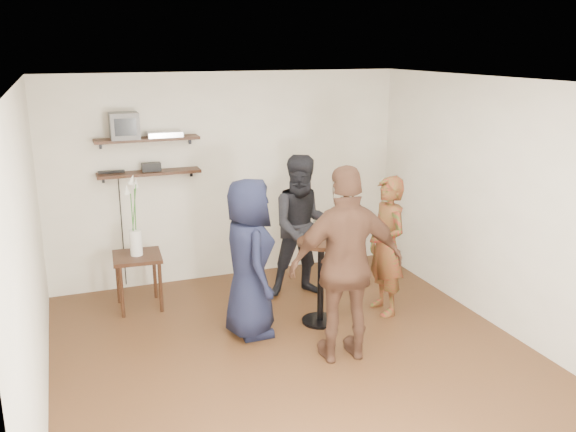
{
  "coord_description": "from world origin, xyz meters",
  "views": [
    {
      "loc": [
        -1.94,
        -4.8,
        2.9
      ],
      "look_at": [
        0.01,
        0.4,
        1.34
      ],
      "focal_mm": 38.0,
      "sensor_mm": 36.0,
      "label": 1
    }
  ],
  "objects_px": {
    "dvd_deck": "(164,134)",
    "side_table": "(137,264)",
    "radio": "(151,167)",
    "person_plaid": "(387,246)",
    "crt_monitor": "(124,126)",
    "person_brown": "(347,265)",
    "person_dark": "(304,227)",
    "drinks_table": "(321,270)",
    "person_navy": "(249,258)"
  },
  "relations": [
    {
      "from": "person_brown",
      "to": "radio",
      "type": "bearing_deg",
      "value": -53.6
    },
    {
      "from": "crt_monitor",
      "to": "person_brown",
      "type": "height_order",
      "value": "crt_monitor"
    },
    {
      "from": "radio",
      "to": "side_table",
      "type": "relative_size",
      "value": 0.35
    },
    {
      "from": "person_dark",
      "to": "person_navy",
      "type": "bearing_deg",
      "value": -131.39
    },
    {
      "from": "person_navy",
      "to": "side_table",
      "type": "bearing_deg",
      "value": 44.34
    },
    {
      "from": "crt_monitor",
      "to": "person_plaid",
      "type": "distance_m",
      "value": 3.26
    },
    {
      "from": "person_plaid",
      "to": "person_dark",
      "type": "relative_size",
      "value": 0.91
    },
    {
      "from": "dvd_deck",
      "to": "person_navy",
      "type": "bearing_deg",
      "value": -71.88
    },
    {
      "from": "person_dark",
      "to": "person_brown",
      "type": "bearing_deg",
      "value": -88.74
    },
    {
      "from": "person_navy",
      "to": "person_brown",
      "type": "relative_size",
      "value": 0.88
    },
    {
      "from": "dvd_deck",
      "to": "person_dark",
      "type": "distance_m",
      "value": 1.96
    },
    {
      "from": "drinks_table",
      "to": "dvd_deck",
      "type": "bearing_deg",
      "value": 128.99
    },
    {
      "from": "side_table",
      "to": "person_navy",
      "type": "relative_size",
      "value": 0.38
    },
    {
      "from": "crt_monitor",
      "to": "person_dark",
      "type": "height_order",
      "value": "crt_monitor"
    },
    {
      "from": "radio",
      "to": "drinks_table",
      "type": "relative_size",
      "value": 0.24
    },
    {
      "from": "dvd_deck",
      "to": "side_table",
      "type": "relative_size",
      "value": 0.63
    },
    {
      "from": "dvd_deck",
      "to": "side_table",
      "type": "distance_m",
      "value": 1.54
    },
    {
      "from": "crt_monitor",
      "to": "person_plaid",
      "type": "height_order",
      "value": "crt_monitor"
    },
    {
      "from": "person_navy",
      "to": "crt_monitor",
      "type": "bearing_deg",
      "value": 32.82
    },
    {
      "from": "drinks_table",
      "to": "person_plaid",
      "type": "bearing_deg",
      "value": 0.34
    },
    {
      "from": "person_plaid",
      "to": "side_table",
      "type": "bearing_deg",
      "value": -113.18
    },
    {
      "from": "radio",
      "to": "person_dark",
      "type": "relative_size",
      "value": 0.13
    },
    {
      "from": "radio",
      "to": "person_navy",
      "type": "relative_size",
      "value": 0.13
    },
    {
      "from": "person_plaid",
      "to": "person_dark",
      "type": "xyz_separation_m",
      "value": [
        -0.67,
        0.77,
        0.07
      ]
    },
    {
      "from": "drinks_table",
      "to": "person_navy",
      "type": "height_order",
      "value": "person_navy"
    },
    {
      "from": "crt_monitor",
      "to": "person_navy",
      "type": "height_order",
      "value": "crt_monitor"
    },
    {
      "from": "person_plaid",
      "to": "person_brown",
      "type": "bearing_deg",
      "value": -48.24
    },
    {
      "from": "side_table",
      "to": "radio",
      "type": "bearing_deg",
      "value": 61.37
    },
    {
      "from": "side_table",
      "to": "person_brown",
      "type": "relative_size",
      "value": 0.34
    },
    {
      "from": "person_dark",
      "to": "person_navy",
      "type": "distance_m",
      "value": 1.18
    },
    {
      "from": "person_dark",
      "to": "person_brown",
      "type": "xyz_separation_m",
      "value": [
        -0.2,
        -1.56,
        0.09
      ]
    },
    {
      "from": "dvd_deck",
      "to": "person_brown",
      "type": "xyz_separation_m",
      "value": [
        1.23,
        -2.4,
        -0.96
      ]
    },
    {
      "from": "drinks_table",
      "to": "person_dark",
      "type": "relative_size",
      "value": 0.55
    },
    {
      "from": "dvd_deck",
      "to": "person_navy",
      "type": "distance_m",
      "value": 2.0
    },
    {
      "from": "radio",
      "to": "person_plaid",
      "type": "bearing_deg",
      "value": -35.38
    },
    {
      "from": "radio",
      "to": "person_brown",
      "type": "xyz_separation_m",
      "value": [
        1.4,
        -2.4,
        -0.58
      ]
    },
    {
      "from": "dvd_deck",
      "to": "side_table",
      "type": "height_order",
      "value": "dvd_deck"
    },
    {
      "from": "crt_monitor",
      "to": "side_table",
      "type": "relative_size",
      "value": 0.51
    },
    {
      "from": "person_plaid",
      "to": "drinks_table",
      "type": "bearing_deg",
      "value": -90.0
    },
    {
      "from": "dvd_deck",
      "to": "side_table",
      "type": "bearing_deg",
      "value": -131.16
    },
    {
      "from": "person_navy",
      "to": "radio",
      "type": "bearing_deg",
      "value": 25.03
    },
    {
      "from": "person_plaid",
      "to": "person_dark",
      "type": "distance_m",
      "value": 1.03
    },
    {
      "from": "radio",
      "to": "person_dark",
      "type": "xyz_separation_m",
      "value": [
        1.61,
        -0.84,
        -0.67
      ]
    },
    {
      "from": "crt_monitor",
      "to": "person_navy",
      "type": "bearing_deg",
      "value": -58.61
    },
    {
      "from": "drinks_table",
      "to": "person_brown",
      "type": "bearing_deg",
      "value": -96.14
    },
    {
      "from": "radio",
      "to": "person_navy",
      "type": "distance_m",
      "value": 1.88
    },
    {
      "from": "side_table",
      "to": "person_plaid",
      "type": "xyz_separation_m",
      "value": [
        2.57,
        -1.08,
        0.25
      ]
    },
    {
      "from": "side_table",
      "to": "person_brown",
      "type": "bearing_deg",
      "value": -47.81
    },
    {
      "from": "side_table",
      "to": "person_brown",
      "type": "height_order",
      "value": "person_brown"
    },
    {
      "from": "radio",
      "to": "person_plaid",
      "type": "distance_m",
      "value": 2.89
    }
  ]
}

